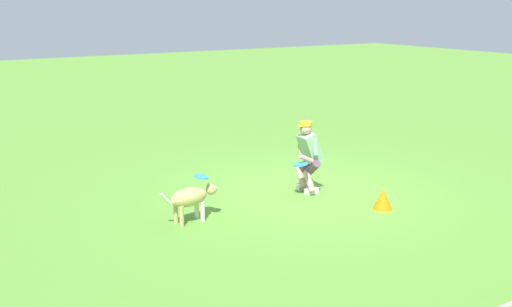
{
  "coord_description": "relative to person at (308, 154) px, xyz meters",
  "views": [
    {
      "loc": [
        6.17,
        8.01,
        3.29
      ],
      "look_at": [
        1.21,
        0.12,
        0.9
      ],
      "focal_mm": 41.11,
      "sensor_mm": 36.0,
      "label": 1
    }
  ],
  "objects": [
    {
      "name": "frisbee_held",
      "position": [
        0.32,
        0.21,
        -0.09
      ],
      "size": [
        0.3,
        0.3,
        0.07
      ],
      "primitive_type": "cylinder",
      "rotation": [
        0.08,
        0.13,
        6.09
      ],
      "color": "#2B92E8",
      "rests_on": "person"
    },
    {
      "name": "person",
      "position": [
        0.0,
        0.0,
        0.0
      ],
      "size": [
        0.6,
        0.65,
        1.29
      ],
      "rotation": [
        0.0,
        0.0,
        -0.08
      ],
      "color": "silver",
      "rests_on": "ground_plane"
    },
    {
      "name": "ground_plane",
      "position": [
        -0.03,
        0.01,
        -0.7
      ],
      "size": [
        60.0,
        60.0,
        0.0
      ],
      "primitive_type": "plane",
      "color": "#5B9535"
    },
    {
      "name": "frisbee_flying",
      "position": [
        2.24,
        0.23,
        0.0
      ],
      "size": [
        0.29,
        0.29,
        0.07
      ],
      "primitive_type": "cylinder",
      "rotation": [
        0.05,
        0.18,
        2.82
      ],
      "color": "#3297DF"
    },
    {
      "name": "dog",
      "position": [
        2.43,
        0.25,
        -0.31
      ],
      "size": [
        1.04,
        0.35,
        0.57
      ],
      "rotation": [
        0.0,
        0.0,
        3.23
      ],
      "color": "tan",
      "rests_on": "ground_plane"
    },
    {
      "name": "training_cone",
      "position": [
        -0.48,
        1.41,
        -0.52
      ],
      "size": [
        0.32,
        0.32,
        0.36
      ],
      "primitive_type": "cone",
      "color": "orange",
      "rests_on": "ground_plane"
    }
  ]
}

